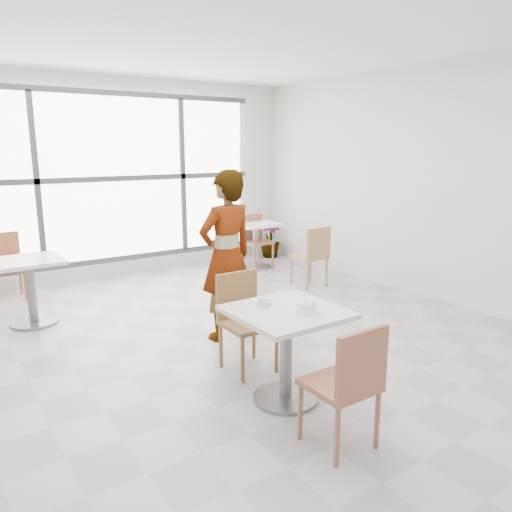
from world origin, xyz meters
TOP-DOWN VIEW (x-y plane):
  - floor at (0.00, 0.00)m, footprint 7.00×7.00m
  - ceiling at (0.00, 0.00)m, footprint 7.00×7.00m
  - wall_back at (0.00, 3.50)m, footprint 6.00×0.00m
  - wall_right at (3.00, 0.00)m, footprint 0.00×7.00m
  - window at (0.00, 3.44)m, footprint 4.60×0.07m
  - main_table at (-0.24, -1.06)m, footprint 0.80×0.80m
  - chair_near at (-0.31, -1.82)m, footprint 0.42×0.42m
  - chair_far at (-0.18, -0.37)m, footprint 0.42×0.42m
  - oatmeal_bowl at (-0.15, -1.19)m, footprint 0.21×0.21m
  - coffee_cup at (-0.34, -0.89)m, footprint 0.16×0.13m
  - person at (0.07, 0.33)m, footprint 0.68×0.48m
  - bg_table_left at (-1.54, 1.92)m, footprint 0.70×0.70m
  - bg_table_right at (2.03, 2.69)m, footprint 0.70×0.70m
  - bg_chair_left_far at (-1.64, 3.12)m, footprint 0.42×0.42m
  - bg_chair_right_near at (2.06, 1.28)m, footprint 0.42×0.42m
  - bg_chair_right_far at (2.07, 2.76)m, footprint 0.42×0.42m
  - plant_right at (2.70, 3.20)m, footprint 0.43×0.43m

SIDE VIEW (x-z plane):
  - floor at x=0.00m, z-range 0.00..0.00m
  - plant_right at x=2.70m, z-range 0.00..0.65m
  - bg_table_left at x=-1.54m, z-range 0.11..0.86m
  - bg_table_right at x=2.03m, z-range 0.11..0.86m
  - chair_near at x=-0.31m, z-range 0.07..0.94m
  - chair_far at x=-0.18m, z-range 0.07..0.94m
  - bg_chair_left_far at x=-1.64m, z-range 0.07..0.94m
  - bg_chair_right_near at x=2.06m, z-range 0.07..0.94m
  - bg_chair_right_far at x=2.07m, z-range 0.07..0.94m
  - main_table at x=-0.24m, z-range 0.15..0.90m
  - coffee_cup at x=-0.34m, z-range 0.75..0.81m
  - oatmeal_bowl at x=-0.15m, z-range 0.75..0.84m
  - person at x=0.07m, z-range 0.00..1.75m
  - window at x=0.00m, z-range 0.24..2.76m
  - wall_back at x=0.00m, z-range -1.50..4.50m
  - wall_right at x=3.00m, z-range -2.00..5.00m
  - ceiling at x=0.00m, z-range 3.00..3.00m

